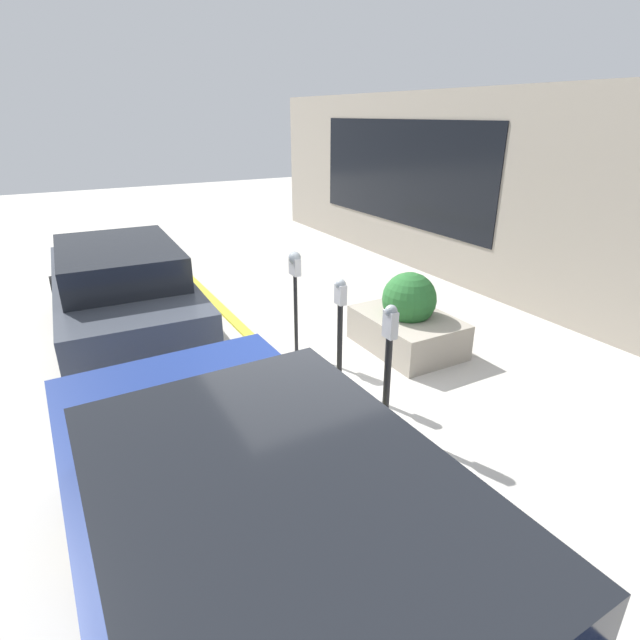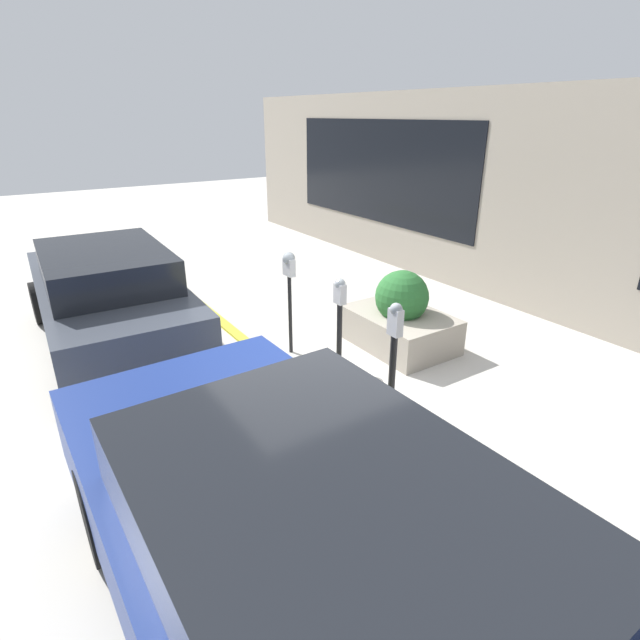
{
  "view_description": "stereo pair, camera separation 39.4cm",
  "coord_description": "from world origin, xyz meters",
  "px_view_note": "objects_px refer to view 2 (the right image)",
  "views": [
    {
      "loc": [
        -4.66,
        2.47,
        3.12
      ],
      "look_at": [
        0.0,
        -0.11,
        0.91
      ],
      "focal_mm": 28.0,
      "sensor_mm": 36.0,
      "label": 1
    },
    {
      "loc": [
        -4.45,
        2.81,
        3.12
      ],
      "look_at": [
        0.0,
        -0.11,
        0.91
      ],
      "focal_mm": 28.0,
      "sensor_mm": 36.0,
      "label": 2
    }
  ],
  "objects_px": {
    "planter_box": "(400,318)",
    "parking_meter_nearest": "(394,349)",
    "parking_meter_middle": "(289,276)",
    "parked_car_middle": "(108,293)",
    "parked_car_front": "(314,557)",
    "parking_meter_second": "(340,318)"
  },
  "relations": [
    {
      "from": "parking_meter_nearest",
      "to": "parked_car_front",
      "type": "distance_m",
      "value": 2.61
    },
    {
      "from": "parking_meter_second",
      "to": "parked_car_front",
      "type": "distance_m",
      "value": 3.32
    },
    {
      "from": "parking_meter_middle",
      "to": "parked_car_middle",
      "type": "distance_m",
      "value": 2.66
    },
    {
      "from": "parking_meter_middle",
      "to": "parked_car_middle",
      "type": "bearing_deg",
      "value": 48.77
    },
    {
      "from": "parking_meter_nearest",
      "to": "parked_car_middle",
      "type": "bearing_deg",
      "value": 27.4
    },
    {
      "from": "parking_meter_nearest",
      "to": "parking_meter_middle",
      "type": "bearing_deg",
      "value": 0.22
    },
    {
      "from": "parking_meter_middle",
      "to": "planter_box",
      "type": "relative_size",
      "value": 0.97
    },
    {
      "from": "parking_meter_second",
      "to": "parked_car_front",
      "type": "bearing_deg",
      "value": 142.11
    },
    {
      "from": "planter_box",
      "to": "parking_meter_middle",
      "type": "bearing_deg",
      "value": 64.76
    },
    {
      "from": "planter_box",
      "to": "parked_car_front",
      "type": "bearing_deg",
      "value": 131.86
    },
    {
      "from": "parked_car_middle",
      "to": "parked_car_front",
      "type": "bearing_deg",
      "value": -178.2
    },
    {
      "from": "planter_box",
      "to": "parked_car_front",
      "type": "relative_size",
      "value": 0.31
    },
    {
      "from": "parking_meter_second",
      "to": "parking_meter_middle",
      "type": "height_order",
      "value": "parking_meter_middle"
    },
    {
      "from": "parking_meter_middle",
      "to": "planter_box",
      "type": "xyz_separation_m",
      "value": [
        -0.67,
        -1.42,
        -0.7
      ]
    },
    {
      "from": "parked_car_front",
      "to": "parked_car_middle",
      "type": "bearing_deg",
      "value": -1.48
    },
    {
      "from": "parking_meter_second",
      "to": "parking_meter_middle",
      "type": "bearing_deg",
      "value": 1.22
    },
    {
      "from": "parking_meter_nearest",
      "to": "parking_meter_second",
      "type": "xyz_separation_m",
      "value": [
        0.98,
        -0.02,
        0.01
      ]
    },
    {
      "from": "planter_box",
      "to": "parking_meter_nearest",
      "type": "bearing_deg",
      "value": 135.44
    },
    {
      "from": "parking_meter_nearest",
      "to": "parking_meter_middle",
      "type": "height_order",
      "value": "parking_meter_middle"
    },
    {
      "from": "parking_meter_second",
      "to": "parked_car_front",
      "type": "relative_size",
      "value": 0.29
    },
    {
      "from": "parking_meter_middle",
      "to": "parked_car_middle",
      "type": "xyz_separation_m",
      "value": [
        1.74,
        1.98,
        -0.36
      ]
    },
    {
      "from": "parked_car_front",
      "to": "parked_car_middle",
      "type": "distance_m",
      "value": 5.49
    }
  ]
}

